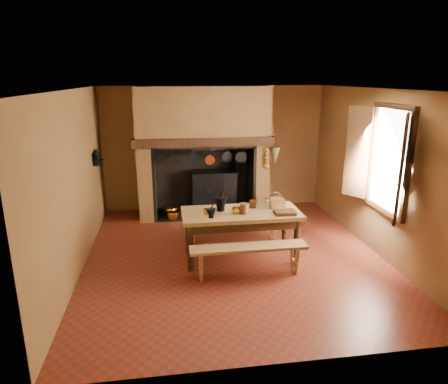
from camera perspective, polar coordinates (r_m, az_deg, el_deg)
The scene contains 28 objects.
floor at distance 7.01m, azimuth 1.41°, elevation -9.05°, with size 5.50×5.50×0.00m, color maroon.
ceiling at distance 6.35m, azimuth 1.59°, elevation 14.49°, with size 5.50×5.50×0.00m, color silver.
back_wall at distance 9.20m, azimuth -1.44°, elevation 6.22°, with size 5.00×0.02×2.80m, color olive.
wall_left at distance 6.60m, azimuth -20.44°, elevation 1.23°, with size 0.02×5.50×2.80m, color olive.
wall_right at distance 7.38m, azimuth 21.02°, elevation 2.67°, with size 0.02×5.50×2.80m, color olive.
wall_front at distance 3.99m, azimuth 8.29°, elevation -7.38°, with size 5.00×0.02×2.80m, color olive.
chimney_breast at distance 8.67m, azimuth -3.09°, elevation 8.36°, with size 2.95×0.96×2.80m.
iron_range at distance 9.11m, azimuth -1.43°, elevation 0.21°, with size 1.12×0.55×1.60m.
hearth_pans at distance 8.95m, azimuth -7.67°, elevation -2.85°, with size 0.51×0.62×0.20m.
hanging_pans at distance 8.25m, azimuth -2.99°, elevation 4.78°, with size 1.92×0.29×0.27m.
onion_string at distance 8.47m, azimuth 6.11°, elevation 4.79°, with size 0.12×0.10×0.46m, color #AD6E20, non-canonical shape.
herb_bunch at distance 8.51m, azimuth 7.30°, elevation 5.14°, with size 0.20×0.20×0.35m, color brown.
window at distance 6.91m, azimuth 21.76°, elevation 4.28°, with size 0.39×1.75×1.76m.
wall_coffee_mill at distance 8.04m, azimuth -17.79°, elevation 4.86°, with size 0.23×0.16×0.31m.
work_table at distance 6.64m, azimuth 2.44°, elevation -3.88°, with size 1.94×0.86×0.84m.
bench_front at distance 6.18m, azimuth 3.52°, elevation -8.78°, with size 1.80×0.32×0.51m.
bench_back at distance 7.45m, azimuth 1.33°, elevation -4.26°, with size 1.84×0.32×0.52m.
mortar_large at distance 6.60m, azimuth -0.47°, elevation -1.58°, with size 0.23×0.23×0.40m.
mortar_small at distance 6.28m, azimuth -1.85°, elevation -2.97°, with size 0.15×0.15×0.25m.
coffee_grinder at distance 6.80m, azimuth 4.11°, elevation -1.68°, with size 0.16×0.13×0.17m.
brass_mug_a at distance 6.44m, azimuth -2.56°, elevation -2.82°, with size 0.09×0.09×0.10m, color #C38B2D.
brass_mug_b at distance 6.94m, azimuth 4.47°, elevation -1.53°, with size 0.07×0.07×0.08m, color #C38B2D.
mixing_bowl at distance 7.01m, azimuth 7.22°, elevation -1.45°, with size 0.29×0.29×0.07m, color #B5AD8B.
stoneware_crock at distance 6.48m, azimuth 2.85°, elevation -2.37°, with size 0.14×0.14×0.17m, color brown.
glass_jar at distance 6.75m, azimuth 6.30°, elevation -1.77°, with size 0.09×0.09×0.15m, color beige.
wicker_basket at distance 6.84m, azimuth 7.31°, elevation -1.45°, with size 0.32×0.26×0.27m.
wooden_tray at distance 6.53m, azimuth 8.67°, elevation -2.90°, with size 0.33×0.24×0.06m, color #31210F.
brass_cup at distance 6.47m, azimuth 1.76°, elevation -2.67°, with size 0.14×0.14×0.11m, color #C38B2D.
Camera 1 is at (-1.09, -6.25, 2.98)m, focal length 32.00 mm.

